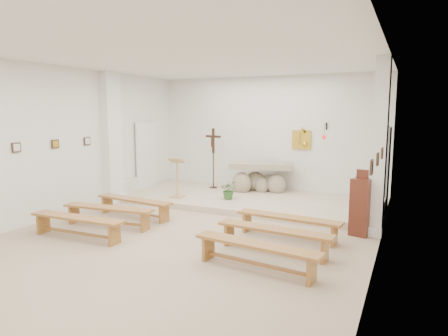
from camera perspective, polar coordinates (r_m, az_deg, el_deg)
The scene contains 29 objects.
ground at distance 7.91m, azimuth -6.08°, elevation -10.07°, with size 7.00×10.00×0.00m, color tan.
wall_left at distance 9.83m, azimuth -23.93°, elevation 3.25°, with size 0.02×10.00×3.50m, color silver.
wall_right at distance 6.47m, azimuth 21.15°, elevation 1.25°, with size 0.02×10.00×3.50m, color silver.
wall_back at distance 12.08m, azimuth 6.21°, elevation 4.66°, with size 7.00×0.02×3.50m, color silver.
ceiling at distance 7.59m, azimuth -6.48°, elevation 15.84°, with size 7.00×10.00×0.02m, color silver.
sanctuary_platform at distance 10.93m, azimuth 3.51°, elevation -4.54°, with size 6.98×3.00×0.15m, color beige.
pilaster_left at distance 11.16m, azimuth -15.75°, elevation 4.13°, with size 0.26×0.55×3.50m, color white.
pilaster_right at distance 8.46m, azimuth 21.35°, elevation 2.72°, with size 0.26×0.55×3.50m, color white.
gold_wall_relief at distance 11.76m, azimuth 11.00°, elevation 3.98°, with size 0.55×0.04×0.55m, color gold.
sanctuary_lamp at distance 11.35m, azimuth 14.14°, elevation 4.55°, with size 0.11×0.36×0.44m.
station_frame_left_front at distance 9.32m, azimuth -27.55°, elevation 2.62°, with size 0.03×0.20×0.20m, color #382618.
station_frame_left_mid at distance 9.95m, azimuth -22.97°, elevation 3.18°, with size 0.03×0.20×0.20m, color #382618.
station_frame_left_rear at distance 10.64m, azimuth -18.97°, elevation 3.66°, with size 0.03×0.20×0.20m, color #382618.
station_frame_right_front at distance 5.68m, azimuth 20.34°, elevation 0.12°, with size 0.03×0.20×0.20m, color #382618.
station_frame_right_mid at distance 6.67m, azimuth 21.10°, elevation 1.19°, with size 0.03×0.20×0.20m, color #382618.
station_frame_right_rear at distance 7.66m, azimuth 21.66°, elevation 1.98°, with size 0.03×0.20×0.20m, color #382618.
radiator_left at distance 11.92m, azimuth -13.49°, elevation -2.74°, with size 0.10×0.85×0.52m, color silver.
radiator_right at distance 9.38m, azimuth 21.56°, elevation -5.99°, with size 0.10×0.85×0.52m, color silver.
altar at distance 11.67m, azimuth 5.09°, elevation -1.61°, with size 1.90×1.19×0.92m.
lectern at distance 10.84m, azimuth -6.75°, elevation -1.33°, with size 0.44×0.38×1.11m.
crucifix_stand at distance 12.03m, azimuth -1.55°, elevation 2.05°, with size 0.54×0.24×1.81m.
potted_plant at distance 10.59m, azimuth 0.72°, elevation -3.13°, with size 0.45×0.39×0.50m, color #2D6026.
donation_pedestal at distance 8.42m, azimuth 18.98°, elevation -5.23°, with size 0.43×0.43×1.33m.
bench_left_front at distance 9.59m, azimuth -12.71°, elevation -4.94°, with size 2.11×0.55×0.44m.
bench_right_front at distance 7.93m, azimuth 9.17°, elevation -7.59°, with size 2.11×0.51×0.44m.
bench_left_second at distance 8.93m, azimuth -16.21°, elevation -6.03°, with size 2.11×0.54×0.44m.
bench_right_second at distance 7.11m, azimuth 7.17°, elevation -9.38°, with size 2.11×0.51×0.44m.
bench_left_third at distance 8.31m, azimuth -20.27°, elevation -7.26°, with size 2.09×0.38×0.44m.
bench_right_third at distance 6.32m, azimuth 4.62°, elevation -11.61°, with size 2.11×0.59×0.44m.
Camera 1 is at (3.93, -6.41, 2.45)m, focal length 32.00 mm.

